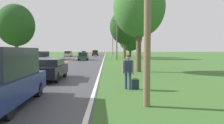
% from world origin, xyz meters
% --- Properties ---
extents(hitchhiker_person, '(0.59, 0.43, 1.74)m').
position_xyz_m(hitchhiker_person, '(7.91, 4.37, 1.07)').
color(hitchhiker_person, navy).
rests_on(hitchhiker_person, ground).
extents(suitcase, '(0.37, 0.17, 0.55)m').
position_xyz_m(suitcase, '(8.28, 4.38, 0.25)').
color(suitcase, '#19282D').
rests_on(suitcase, ground).
extents(utility_pole_midground, '(1.80, 0.24, 8.30)m').
position_xyz_m(utility_pole_midground, '(8.91, 34.32, 4.31)').
color(utility_pole_midground, brown).
rests_on(utility_pole_midground, ground).
extents(utility_pole_far, '(1.80, 0.24, 8.54)m').
position_xyz_m(utility_pole_far, '(9.17, 67.29, 4.42)').
color(utility_pole_far, brown).
rests_on(utility_pole_far, ground).
extents(tree_left_verge, '(4.63, 4.63, 8.44)m').
position_xyz_m(tree_left_verge, '(9.74, 12.44, 5.75)').
color(tree_left_verge, brown).
rests_on(tree_left_verge, ground).
extents(tree_behind_sign, '(6.60, 6.60, 10.82)m').
position_xyz_m(tree_behind_sign, '(10.89, 38.75, 7.00)').
color(tree_behind_sign, brown).
rests_on(tree_behind_sign, ground).
extents(tree_mid_treeline, '(6.37, 6.37, 8.99)m').
position_xyz_m(tree_mid_treeline, '(13.20, 47.70, 5.31)').
color(tree_mid_treeline, '#473828').
rests_on(tree_mid_treeline, ground).
extents(tree_right_cluster, '(7.56, 7.56, 11.46)m').
position_xyz_m(tree_right_cluster, '(-11.96, 36.86, 7.09)').
color(tree_right_cluster, brown).
rests_on(tree_right_cluster, ground).
extents(car_dark_blue_van_nearest, '(1.92, 4.60, 2.06)m').
position_xyz_m(car_dark_blue_van_nearest, '(3.23, 1.47, 1.04)').
color(car_dark_blue_van_nearest, black).
rests_on(car_dark_blue_van_nearest, ground).
extents(car_black_sedan_approaching, '(1.84, 4.38, 1.38)m').
position_xyz_m(car_black_sedan_approaching, '(3.04, 7.79, 0.73)').
color(car_black_sedan_approaching, black).
rests_on(car_black_sedan_approaching, ground).
extents(car_white_van_mid_near, '(1.92, 4.81, 1.79)m').
position_xyz_m(car_white_van_mid_near, '(-1.80, 20.56, 0.93)').
color(car_white_van_mid_near, black).
rests_on(car_white_van_mid_near, ground).
extents(car_dark_green_hatchback_mid_far, '(1.90, 4.18, 1.53)m').
position_xyz_m(car_dark_green_hatchback_mid_far, '(2.36, 33.19, 0.82)').
color(car_dark_green_hatchback_mid_far, black).
rests_on(car_dark_green_hatchback_mid_far, ground).
extents(car_champagne_hatchback_receding, '(2.02, 4.22, 1.61)m').
position_xyz_m(car_champagne_hatchback_receding, '(-4.54, 54.31, 0.85)').
color(car_champagne_hatchback_receding, black).
rests_on(car_champagne_hatchback_receding, ground).
extents(car_maroon_van_distant, '(1.93, 4.19, 1.90)m').
position_xyz_m(car_maroon_van_distant, '(3.16, 60.94, 0.97)').
color(car_maroon_van_distant, black).
rests_on(car_maroon_van_distant, ground).
extents(car_silver_van_horizon, '(1.84, 4.53, 1.50)m').
position_xyz_m(car_silver_van_horizon, '(-3.52, 86.94, 0.80)').
color(car_silver_van_horizon, black).
rests_on(car_silver_van_horizon, ground).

